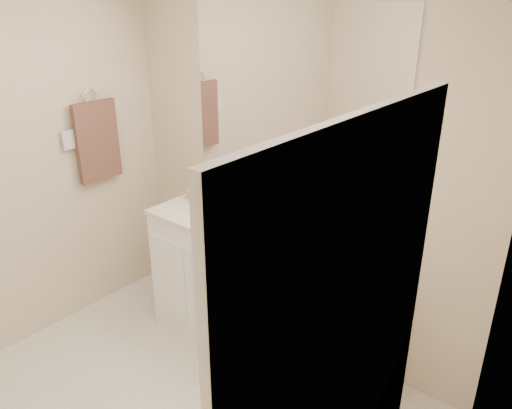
{
  "coord_description": "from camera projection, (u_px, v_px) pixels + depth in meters",
  "views": [
    {
      "loc": [
        1.71,
        -1.1,
        2.2
      ],
      "look_at": [
        0.0,
        0.97,
        1.05
      ],
      "focal_mm": 35.0,
      "sensor_mm": 36.0,
      "label": 1
    }
  ],
  "objects": [
    {
      "name": "hand_towel",
      "position": [
        97.0,
        141.0,
        3.43
      ],
      "size": [
        0.04,
        0.32,
        0.55
      ],
      "primitive_type": "cube",
      "color": "#3B2620",
      "rests_on": "towel_ring"
    },
    {
      "name": "dark_jar",
      "position": [
        201.0,
        208.0,
        3.24
      ],
      "size": [
        0.08,
        0.08,
        0.05
      ],
      "primitive_type": "cylinder",
      "rotation": [
        0.0,
        0.0,
        0.15
      ],
      "color": "#313237",
      "rests_on": "countertop"
    },
    {
      "name": "toothbrush",
      "position": [
        293.0,
        204.0,
        2.98
      ],
      "size": [
        0.02,
        0.04,
        0.2
      ],
      "primitive_type": "cylinder",
      "rotation": [
        0.14,
        0.0,
        0.37
      ],
      "color": "#E43C84",
      "rests_on": "tan_cup"
    },
    {
      "name": "orange_comb",
      "position": [
        259.0,
        249.0,
        2.77
      ],
      "size": [
        0.11,
        0.07,
        0.0
      ],
      "primitive_type": "cube",
      "rotation": [
        0.0,
        0.0,
        -0.43
      ],
      "color": "orange",
      "rests_on": "countertop"
    },
    {
      "name": "mirror",
      "position": [
        290.0,
        109.0,
        2.95
      ],
      "size": [
        1.48,
        0.01,
        1.2
      ],
      "primitive_type": "cube",
      "color": "white",
      "rests_on": "wall_back"
    },
    {
      "name": "wall_right",
      "position": [
        392.0,
        374.0,
        1.41
      ],
      "size": [
        0.02,
        2.6,
        2.4
      ],
      "primitive_type": "cube",
      "color": "beige",
      "rests_on": "floor"
    },
    {
      "name": "soap_dish",
      "position": [
        308.0,
        256.0,
        2.69
      ],
      "size": [
        0.13,
        0.11,
        0.01
      ],
      "primitive_type": "cube",
      "rotation": [
        0.0,
        0.0,
        -0.22
      ],
      "color": "white",
      "rests_on": "countertop"
    },
    {
      "name": "soap_bottle_yellow",
      "position": [
        234.0,
        190.0,
        3.38
      ],
      "size": [
        0.15,
        0.15,
        0.16
      ],
      "primitive_type": "imported",
      "rotation": [
        0.0,
        0.0,
        -0.25
      ],
      "color": "#E3EA5B",
      "rests_on": "countertop"
    },
    {
      "name": "soap_bottle_cream",
      "position": [
        241.0,
        191.0,
        3.33
      ],
      "size": [
        0.09,
        0.1,
        0.18
      ],
      "primitive_type": "imported",
      "rotation": [
        0.0,
        0.0,
        0.13
      ],
      "color": "beige",
      "rests_on": "countertop"
    },
    {
      "name": "sink_basin",
      "position": [
        259.0,
        231.0,
        3.02
      ],
      "size": [
        0.37,
        0.37,
        0.02
      ],
      "primitive_type": "cylinder",
      "color": "silver",
      "rests_on": "countertop"
    },
    {
      "name": "towel_ring",
      "position": [
        90.0,
        97.0,
        3.33
      ],
      "size": [
        0.01,
        0.11,
        0.11
      ],
      "primitive_type": "torus",
      "rotation": [
        0.0,
        1.57,
        0.0
      ],
      "color": "silver",
      "rests_on": "wall_left"
    },
    {
      "name": "vanity_cabinet",
      "position": [
        261.0,
        291.0,
        3.2
      ],
      "size": [
        1.5,
        0.55,
        0.85
      ],
      "primitive_type": "cube",
      "color": "white",
      "rests_on": "floor"
    },
    {
      "name": "tan_cup",
      "position": [
        291.0,
        220.0,
        3.03
      ],
      "size": [
        0.07,
        0.07,
        0.09
      ],
      "primitive_type": "cylinder",
      "rotation": [
        0.0,
        0.0,
        0.14
      ],
      "color": "beige",
      "rests_on": "countertop"
    },
    {
      "name": "blue_mug",
      "position": [
        257.0,
        202.0,
        3.24
      ],
      "size": [
        0.11,
        0.11,
        0.12
      ],
      "primitive_type": "cylinder",
      "rotation": [
        0.0,
        0.0,
        -0.33
      ],
      "color": "navy",
      "rests_on": "countertop"
    },
    {
      "name": "switch_plate",
      "position": [
        68.0,
        140.0,
        3.28
      ],
      "size": [
        0.01,
        0.08,
        0.13
      ],
      "primitive_type": "cube",
      "color": "silver",
      "rests_on": "wall_left"
    },
    {
      "name": "soap_bottle_white",
      "position": [
        251.0,
        192.0,
        3.26
      ],
      "size": [
        0.1,
        0.1,
        0.22
      ],
      "primitive_type": "imported",
      "rotation": [
        0.0,
        0.0,
        -0.12
      ],
      "color": "white",
      "rests_on": "countertop"
    },
    {
      "name": "countertop",
      "position": [
        261.0,
        230.0,
        3.03
      ],
      "size": [
        1.52,
        0.57,
        0.03
      ],
      "primitive_type": "cube",
      "color": "silver",
      "rests_on": "vanity_cabinet"
    },
    {
      "name": "hair_dryer",
      "position": [
        209.0,
        185.0,
        3.44
      ],
      "size": [
        0.15,
        0.11,
        0.07
      ],
      "primitive_type": "cylinder",
      "rotation": [
        0.0,
        1.57,
        -0.37
      ],
      "color": "black",
      "rests_on": "wicker_basket"
    },
    {
      "name": "green_soap",
      "position": [
        308.0,
        253.0,
        2.68
      ],
      "size": [
        0.07,
        0.06,
        0.02
      ],
      "primitive_type": "cube",
      "rotation": [
        0.0,
        0.0,
        0.15
      ],
      "color": "#9BE136",
      "rests_on": "soap_dish"
    },
    {
      "name": "wicker_basket",
      "position": [
        207.0,
        192.0,
        3.47
      ],
      "size": [
        0.3,
        0.3,
        0.06
      ],
      "primitive_type": "imported",
      "rotation": [
        0.0,
        0.0,
        0.19
      ],
      "color": "olive",
      "rests_on": "countertop"
    },
    {
      "name": "mouthwash_bottle",
      "position": [
        315.0,
        231.0,
        2.76
      ],
      "size": [
        0.11,
        0.11,
        0.2
      ],
      "primitive_type": "cylinder",
      "rotation": [
        0.0,
        0.0,
        -0.36
      ],
      "color": "#0E99B1",
      "rests_on": "countertop"
    },
    {
      "name": "clear_pump_bottle",
      "position": [
        346.0,
        231.0,
        2.8
      ],
      "size": [
        0.07,
        0.07,
        0.16
      ],
      "primitive_type": "cylinder",
      "rotation": [
        0.0,
        0.0,
        0.19
      ],
      "color": "silver",
      "rests_on": "countertop"
    },
    {
      "name": "wall_back",
      "position": [
        289.0,
        166.0,
        3.09
      ],
      "size": [
        2.6,
        0.02,
        2.4
      ],
      "primitive_type": "cube",
      "color": "beige",
      "rests_on": "floor"
    },
    {
      "name": "backsplash",
      "position": [
        287.0,
        208.0,
        3.19
      ],
      "size": [
        1.52,
        0.03,
        0.08
      ],
      "primitive_type": "cube",
      "color": "white",
      "rests_on": "countertop"
    },
    {
      "name": "faucet",
      "position": [
        277.0,
        211.0,
        3.12
      ],
      "size": [
        0.02,
        0.02,
        0.11
      ],
      "primitive_type": "cylinder",
      "color": "silver",
      "rests_on": "countertop"
    }
  ]
}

